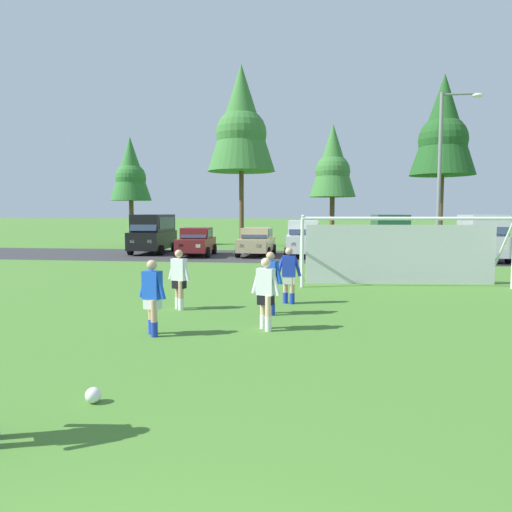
{
  "coord_description": "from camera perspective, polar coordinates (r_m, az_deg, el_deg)",
  "views": [
    {
      "loc": [
        1.01,
        -1.74,
        2.65
      ],
      "look_at": [
        -0.76,
        11.24,
        1.47
      ],
      "focal_mm": 34.1,
      "sensor_mm": 36.0,
      "label": 1
    }
  ],
  "objects": [
    {
      "name": "tree_mid_right",
      "position": [
        41.68,
        21.13,
        13.81
      ],
      "size": [
        5.01,
        5.01,
        13.35
      ],
      "color": "brown",
      "rests_on": "ground"
    },
    {
      "name": "player_midfield_center",
      "position": [
        10.71,
        -12.06,
        -4.8
      ],
      "size": [
        0.71,
        0.39,
        1.64
      ],
      "color": "tan",
      "rests_on": "ground"
    },
    {
      "name": "parked_car_slot_far_left",
      "position": [
        32.34,
        -11.97,
        2.7
      ],
      "size": [
        2.34,
        4.88,
        2.52
      ],
      "color": "black",
      "rests_on": "ground"
    },
    {
      "name": "soccer_goal",
      "position": [
        18.54,
        16.69,
        0.71
      ],
      "size": [
        7.56,
        2.6,
        2.57
      ],
      "color": "white",
      "rests_on": "ground"
    },
    {
      "name": "player_defender_far",
      "position": [
        10.96,
        1.15,
        -4.47
      ],
      "size": [
        0.71,
        0.38,
        1.64
      ],
      "color": "beige",
      "rests_on": "ground"
    },
    {
      "name": "tree_mid_left",
      "position": [
        38.81,
        -1.74,
        15.48
      ],
      "size": [
        5.25,
        5.25,
        13.99
      ],
      "color": "brown",
      "rests_on": "ground"
    },
    {
      "name": "tree_center_back",
      "position": [
        36.97,
        8.99,
        10.69
      ],
      "size": [
        3.43,
        3.43,
        9.14
      ],
      "color": "brown",
      "rests_on": "ground"
    },
    {
      "name": "parking_lot_strip",
      "position": [
        29.49,
        5.77,
        -0.05
      ],
      "size": [
        52.0,
        8.4,
        0.01
      ],
      "primitive_type": "cube",
      "color": "#333335",
      "rests_on": "ground"
    },
    {
      "name": "parked_car_slot_left",
      "position": [
        30.01,
        -7.0,
        1.7
      ],
      "size": [
        2.25,
        4.31,
        1.72
      ],
      "color": "maroon",
      "rests_on": "ground"
    },
    {
      "name": "ground_plane",
      "position": [
        16.98,
        4.27,
        -3.86
      ],
      "size": [
        400.0,
        400.0,
        0.0
      ],
      "primitive_type": "plane",
      "color": "#477A2D"
    },
    {
      "name": "tree_left_edge",
      "position": [
        40.69,
        -14.51,
        9.62
      ],
      "size": [
        3.25,
        3.25,
        8.68
      ],
      "color": "brown",
      "rests_on": "ground"
    },
    {
      "name": "parked_car_slot_center",
      "position": [
        29.58,
        5.56,
        2.12
      ],
      "size": [
        2.26,
        4.66,
        2.16
      ],
      "color": "silver",
      "rests_on": "ground"
    },
    {
      "name": "parked_car_slot_far_right",
      "position": [
        29.73,
        24.97,
        2.13
      ],
      "size": [
        2.43,
        4.92,
        2.52
      ],
      "color": "#B2B2BC",
      "rests_on": "ground"
    },
    {
      "name": "parked_car_slot_center_right",
      "position": [
        28.88,
        9.63,
        1.53
      ],
      "size": [
        2.23,
        4.3,
        1.72
      ],
      "color": "red",
      "rests_on": "ground"
    },
    {
      "name": "player_striker_near",
      "position": [
        14.14,
        3.88,
        -2.3
      ],
      "size": [
        0.73,
        0.25,
        1.64
      ],
      "color": "tan",
      "rests_on": "ground"
    },
    {
      "name": "soccer_ball",
      "position": [
        7.4,
        -18.56,
        -15.21
      ],
      "size": [
        0.22,
        0.22,
        0.22
      ],
      "color": "white",
      "rests_on": "ground"
    },
    {
      "name": "player_trailing_back",
      "position": [
        13.45,
        -9.01,
        -2.74
      ],
      "size": [
        0.71,
        0.35,
        1.64
      ],
      "color": "tan",
      "rests_on": "ground"
    },
    {
      "name": "street_lamp",
      "position": [
        25.19,
        21.07,
        8.53
      ],
      "size": [
        2.0,
        0.32,
        8.3
      ],
      "color": "slate",
      "rests_on": "ground"
    },
    {
      "name": "parked_car_slot_right",
      "position": [
        30.04,
        15.39,
        2.45
      ],
      "size": [
        2.2,
        4.8,
        2.52
      ],
      "color": "#194C2D",
      "rests_on": "ground"
    },
    {
      "name": "parked_car_slot_center_left",
      "position": [
        29.72,
        0.07,
        1.7
      ],
      "size": [
        2.12,
        4.24,
        1.72
      ],
      "color": "tan",
      "rests_on": "ground"
    },
    {
      "name": "player_winger_right",
      "position": [
        12.63,
        1.69,
        -3.19
      ],
      "size": [
        0.69,
        0.4,
        1.64
      ],
      "color": "tan",
      "rests_on": "ground"
    }
  ]
}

